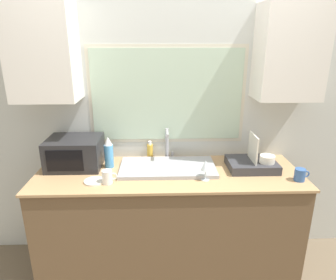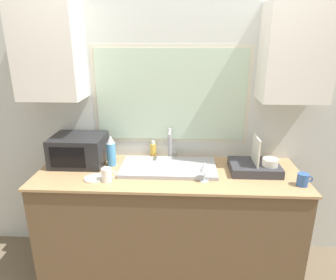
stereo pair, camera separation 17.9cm
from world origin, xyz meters
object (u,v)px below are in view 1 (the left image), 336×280
at_px(dish_rack, 253,163).
at_px(mug_near_sink, 108,177).
at_px(soap_bottle, 150,151).
at_px(microwave, 75,153).
at_px(faucet, 167,142).
at_px(spray_bottle, 109,153).
at_px(wine_glass, 206,166).

relative_size(dish_rack, mug_near_sink, 3.47).
bearing_deg(soap_bottle, mug_near_sink, -122.00).
height_order(microwave, dish_rack, dish_rack).
distance_m(faucet, mug_near_sink, 0.65).
bearing_deg(soap_bottle, dish_rack, -16.61).
bearing_deg(spray_bottle, faucet, 17.41).
xyz_separation_m(faucet, microwave, (-0.77, -0.13, -0.04)).
xyz_separation_m(faucet, wine_glass, (0.27, -0.42, -0.05)).
relative_size(mug_near_sink, wine_glass, 0.71).
bearing_deg(microwave, faucet, 9.44).
bearing_deg(dish_rack, microwave, 176.21).
bearing_deg(soap_bottle, microwave, -165.76).
bearing_deg(faucet, wine_glass, -56.89).
xyz_separation_m(faucet, mug_near_sink, (-0.45, -0.45, -0.11)).
distance_m(dish_rack, soap_bottle, 0.88).
bearing_deg(dish_rack, soap_bottle, 163.39).
xyz_separation_m(faucet, soap_bottle, (-0.15, 0.03, -0.09)).
height_order(dish_rack, spray_bottle, dish_rack).
bearing_deg(wine_glass, mug_near_sink, -177.40).
height_order(faucet, soap_bottle, faucet).
distance_m(dish_rack, spray_bottle, 1.18).
height_order(soap_bottle, wine_glass, soap_bottle).
bearing_deg(faucet, soap_bottle, 169.53).
height_order(faucet, mug_near_sink, faucet).
height_order(dish_rack, soap_bottle, dish_rack).
xyz_separation_m(dish_rack, spray_bottle, (-1.18, 0.07, 0.08)).
relative_size(spray_bottle, mug_near_sink, 2.35).
xyz_separation_m(spray_bottle, wine_glass, (0.76, -0.27, -0.01)).
bearing_deg(spray_bottle, wine_glass, -19.32).
distance_m(microwave, dish_rack, 1.47).
bearing_deg(dish_rack, spray_bottle, 176.50).
height_order(microwave, wine_glass, microwave).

